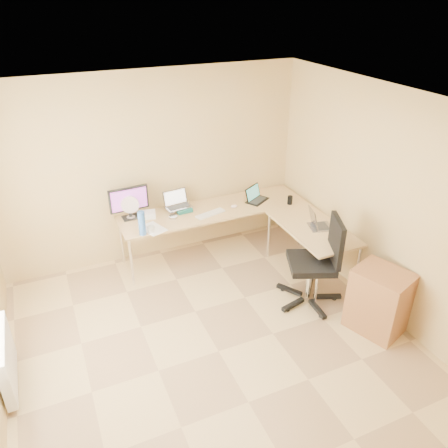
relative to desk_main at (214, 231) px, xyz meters
name	(u,v)px	position (x,y,z in m)	size (l,w,h in m)	color
floor	(219,351)	(-0.72, -1.85, -0.36)	(4.50, 4.50, 0.00)	tan
ceiling	(217,111)	(-0.72, -1.85, 2.24)	(4.50, 4.50, 0.00)	white
wall_back	(153,169)	(-0.72, 0.40, 0.93)	(4.50, 4.50, 0.00)	tan
wall_right	(392,209)	(1.38, -1.85, 0.93)	(4.50, 4.50, 0.00)	tan
desk_main	(214,231)	(0.00, 0.00, 0.00)	(2.65, 0.70, 0.73)	tan
desk_return	(310,251)	(0.98, -1.00, 0.00)	(0.70, 1.30, 0.73)	tan
monitor	(129,203)	(-1.13, 0.20, 0.59)	(0.52, 0.17, 0.45)	black
book_stack	(182,208)	(-0.42, 0.16, 0.39)	(0.21, 0.29, 0.05)	#165A51
laptop_center	(178,200)	(-0.47, 0.16, 0.53)	(0.35, 0.27, 0.23)	#AAAAB7
laptop_black	(257,194)	(0.68, -0.02, 0.47)	(0.34, 0.25, 0.21)	black
keyboard	(210,214)	(-0.11, -0.14, 0.37)	(0.43, 0.12, 0.02)	white
mouse	(234,206)	(0.28, -0.08, 0.38)	(0.10, 0.07, 0.04)	white
mug	(151,229)	(-0.98, -0.30, 0.41)	(0.10, 0.10, 0.09)	silver
cd_stack	(173,217)	(-0.61, -0.03, 0.38)	(0.11, 0.11, 0.03)	#BDBDC1
water_bottle	(142,223)	(-1.09, -0.30, 0.52)	(0.09, 0.09, 0.31)	blue
papers	(153,229)	(-0.94, -0.22, 0.37)	(0.24, 0.34, 0.01)	white
white_box	(147,215)	(-0.92, 0.13, 0.40)	(0.22, 0.16, 0.08)	white
desk_fan	(130,208)	(-1.13, 0.20, 0.52)	(0.24, 0.24, 0.31)	silver
black_cup	(290,200)	(1.05, -0.30, 0.43)	(0.07, 0.07, 0.12)	black
laptop_return	(321,220)	(1.05, -1.05, 0.48)	(0.26, 0.33, 0.22)	#9495A7
office_chair	(311,267)	(0.64, -1.49, 0.13)	(0.69, 0.69, 1.15)	black
cabinet	(379,302)	(1.07, -2.22, -0.01)	(0.47, 0.58, 0.80)	brown
radiator	(6,359)	(-2.75, -1.45, -0.02)	(0.09, 0.80, 0.55)	white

